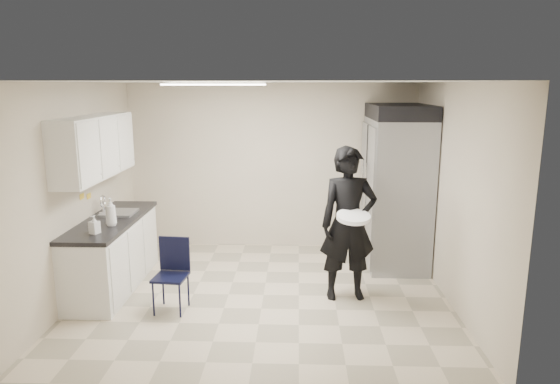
{
  "coord_description": "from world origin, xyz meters",
  "views": [
    {
      "loc": [
        0.42,
        -5.8,
        2.57
      ],
      "look_at": [
        0.2,
        0.2,
        1.27
      ],
      "focal_mm": 32.0,
      "sensor_mm": 36.0,
      "label": 1
    }
  ],
  "objects_px": {
    "commercial_fridge": "(396,192)",
    "lower_counter": "(113,255)",
    "folding_chair": "(170,277)",
    "man_tuxedo": "(348,224)"
  },
  "relations": [
    {
      "from": "commercial_fridge",
      "to": "folding_chair",
      "type": "xyz_separation_m",
      "value": [
        -2.87,
        -1.75,
        -0.64
      ]
    },
    {
      "from": "man_tuxedo",
      "to": "commercial_fridge",
      "type": "bearing_deg",
      "value": 50.89
    },
    {
      "from": "man_tuxedo",
      "to": "folding_chair",
      "type": "bearing_deg",
      "value": -174.5
    },
    {
      "from": "commercial_fridge",
      "to": "man_tuxedo",
      "type": "distance_m",
      "value": 1.52
    },
    {
      "from": "lower_counter",
      "to": "folding_chair",
      "type": "xyz_separation_m",
      "value": [
        0.91,
        -0.68,
        -0.02
      ]
    },
    {
      "from": "folding_chair",
      "to": "man_tuxedo",
      "type": "height_order",
      "value": "man_tuxedo"
    },
    {
      "from": "lower_counter",
      "to": "man_tuxedo",
      "type": "xyz_separation_m",
      "value": [
        2.98,
        -0.21,
        0.5
      ]
    },
    {
      "from": "commercial_fridge",
      "to": "lower_counter",
      "type": "bearing_deg",
      "value": -164.12
    },
    {
      "from": "lower_counter",
      "to": "commercial_fridge",
      "type": "xyz_separation_m",
      "value": [
        3.78,
        1.07,
        0.62
      ]
    },
    {
      "from": "commercial_fridge",
      "to": "man_tuxedo",
      "type": "xyz_separation_m",
      "value": [
        -0.8,
        -1.29,
        -0.12
      ]
    }
  ]
}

